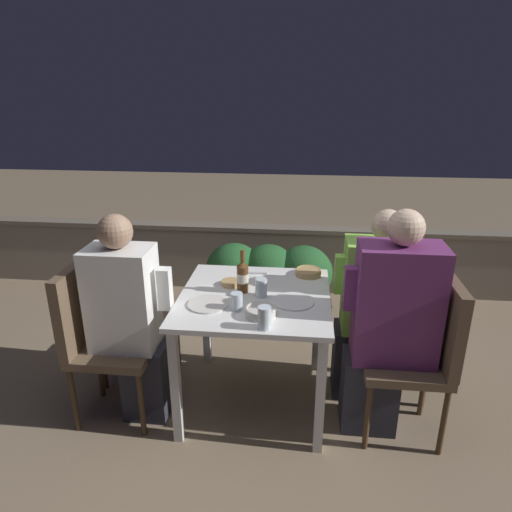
{
  "coord_description": "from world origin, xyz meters",
  "views": [
    {
      "loc": [
        0.26,
        -2.41,
        1.89
      ],
      "look_at": [
        0.0,
        0.07,
        0.96
      ],
      "focal_mm": 32.0,
      "sensor_mm": 36.0,
      "label": 1
    }
  ],
  "objects_px": {
    "person_green_blouse": "(374,307)",
    "person_purple_stripe": "(388,326)",
    "person_white_polo": "(130,319)",
    "chair_right_near": "(425,344)",
    "chair_right_far": "(408,316)",
    "chair_left_near": "(97,328)",
    "chair_left_far": "(120,304)",
    "beer_bottle": "(243,276)"
  },
  "relations": [
    {
      "from": "person_green_blouse",
      "to": "person_purple_stripe",
      "type": "bearing_deg",
      "value": -84.13
    },
    {
      "from": "person_white_polo",
      "to": "chair_right_near",
      "type": "xyz_separation_m",
      "value": [
        1.65,
        0.03,
        -0.07
      ]
    },
    {
      "from": "person_purple_stripe",
      "to": "chair_right_far",
      "type": "relative_size",
      "value": 1.39
    },
    {
      "from": "person_white_polo",
      "to": "person_green_blouse",
      "type": "xyz_separation_m",
      "value": [
        1.41,
        0.35,
        -0.02
      ]
    },
    {
      "from": "chair_left_near",
      "to": "chair_left_far",
      "type": "height_order",
      "value": "same"
    },
    {
      "from": "chair_left_far",
      "to": "person_purple_stripe",
      "type": "relative_size",
      "value": 0.72
    },
    {
      "from": "chair_left_far",
      "to": "person_purple_stripe",
      "type": "xyz_separation_m",
      "value": [
        1.64,
        -0.29,
        0.1
      ]
    },
    {
      "from": "person_purple_stripe",
      "to": "chair_right_far",
      "type": "xyz_separation_m",
      "value": [
        0.18,
        0.32,
        -0.1
      ]
    },
    {
      "from": "chair_right_near",
      "to": "chair_right_far",
      "type": "distance_m",
      "value": 0.32
    },
    {
      "from": "person_green_blouse",
      "to": "chair_right_near",
      "type": "bearing_deg",
      "value": -53.03
    },
    {
      "from": "chair_left_near",
      "to": "beer_bottle",
      "type": "height_order",
      "value": "beer_bottle"
    },
    {
      "from": "chair_right_near",
      "to": "chair_right_far",
      "type": "xyz_separation_m",
      "value": [
        -0.03,
        0.32,
        0.0
      ]
    },
    {
      "from": "chair_left_near",
      "to": "person_green_blouse",
      "type": "bearing_deg",
      "value": 12.09
    },
    {
      "from": "chair_left_near",
      "to": "chair_right_near",
      "type": "relative_size",
      "value": 1.0
    },
    {
      "from": "chair_left_far",
      "to": "person_purple_stripe",
      "type": "bearing_deg",
      "value": -9.96
    },
    {
      "from": "person_white_polo",
      "to": "person_green_blouse",
      "type": "height_order",
      "value": "person_white_polo"
    },
    {
      "from": "chair_left_far",
      "to": "chair_right_far",
      "type": "xyz_separation_m",
      "value": [
        1.82,
        0.03,
        0.0
      ]
    },
    {
      "from": "chair_left_near",
      "to": "person_purple_stripe",
      "type": "relative_size",
      "value": 0.72
    },
    {
      "from": "person_purple_stripe",
      "to": "person_green_blouse",
      "type": "height_order",
      "value": "person_purple_stripe"
    },
    {
      "from": "person_white_polo",
      "to": "chair_left_far",
      "type": "distance_m",
      "value": 0.38
    },
    {
      "from": "chair_right_far",
      "to": "person_green_blouse",
      "type": "xyz_separation_m",
      "value": [
        -0.21,
        0.0,
        0.05
      ]
    },
    {
      "from": "chair_right_near",
      "to": "beer_bottle",
      "type": "height_order",
      "value": "beer_bottle"
    },
    {
      "from": "chair_left_near",
      "to": "person_white_polo",
      "type": "xyz_separation_m",
      "value": [
        0.21,
        -0.0,
        0.07
      ]
    },
    {
      "from": "chair_left_near",
      "to": "person_white_polo",
      "type": "height_order",
      "value": "person_white_polo"
    },
    {
      "from": "person_purple_stripe",
      "to": "person_white_polo",
      "type": "bearing_deg",
      "value": -178.85
    },
    {
      "from": "chair_left_near",
      "to": "chair_left_far",
      "type": "bearing_deg",
      "value": 87.86
    },
    {
      "from": "chair_right_far",
      "to": "person_white_polo",
      "type": "bearing_deg",
      "value": -167.91
    },
    {
      "from": "chair_left_near",
      "to": "person_green_blouse",
      "type": "xyz_separation_m",
      "value": [
        1.62,
        0.35,
        0.05
      ]
    },
    {
      "from": "person_green_blouse",
      "to": "chair_left_far",
      "type": "bearing_deg",
      "value": -178.94
    },
    {
      "from": "chair_right_near",
      "to": "chair_left_near",
      "type": "bearing_deg",
      "value": -179.1
    },
    {
      "from": "chair_left_near",
      "to": "chair_right_near",
      "type": "distance_m",
      "value": 1.86
    },
    {
      "from": "person_white_polo",
      "to": "beer_bottle",
      "type": "bearing_deg",
      "value": 19.89
    },
    {
      "from": "chair_right_near",
      "to": "person_green_blouse",
      "type": "xyz_separation_m",
      "value": [
        -0.24,
        0.32,
        0.05
      ]
    },
    {
      "from": "chair_right_far",
      "to": "beer_bottle",
      "type": "xyz_separation_m",
      "value": [
        -1.0,
        -0.12,
        0.27
      ]
    },
    {
      "from": "person_white_polo",
      "to": "person_green_blouse",
      "type": "distance_m",
      "value": 1.46
    },
    {
      "from": "chair_left_near",
      "to": "chair_right_near",
      "type": "xyz_separation_m",
      "value": [
        1.86,
        0.03,
        0.0
      ]
    },
    {
      "from": "chair_right_far",
      "to": "beer_bottle",
      "type": "relative_size",
      "value": 3.62
    },
    {
      "from": "chair_left_near",
      "to": "chair_left_far",
      "type": "relative_size",
      "value": 1.0
    },
    {
      "from": "chair_right_far",
      "to": "beer_bottle",
      "type": "bearing_deg",
      "value": -173.0
    },
    {
      "from": "chair_left_far",
      "to": "chair_right_near",
      "type": "bearing_deg",
      "value": -8.87
    },
    {
      "from": "person_purple_stripe",
      "to": "person_green_blouse",
      "type": "distance_m",
      "value": 0.32
    },
    {
      "from": "chair_left_near",
      "to": "person_purple_stripe",
      "type": "height_order",
      "value": "person_purple_stripe"
    }
  ]
}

